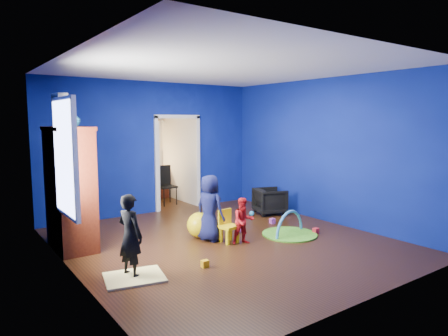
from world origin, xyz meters
TOP-DOWN VIEW (x-y plane):
  - floor at (0.00, 0.00)m, footprint 5.00×5.50m
  - ceiling at (0.00, 0.00)m, footprint 5.00×5.50m
  - wall_back at (0.00, 2.75)m, footprint 5.00×0.02m
  - wall_front at (0.00, -2.75)m, footprint 5.00×0.02m
  - wall_left at (-2.50, 0.00)m, footprint 0.02×5.50m
  - wall_right at (2.50, 0.00)m, footprint 0.02×5.50m
  - alcove at (0.60, 3.62)m, footprint 1.00×1.75m
  - armchair at (1.99, 1.09)m, footprint 0.79×0.78m
  - child_black at (-1.90, -0.50)m, footprint 0.38×0.47m
  - child_navy at (-0.17, 0.23)m, footprint 0.51×0.64m
  - toddler_red at (0.18, -0.26)m, footprint 0.45×0.39m
  - vase at (-2.21, 0.89)m, footprint 0.28×0.28m
  - potted_plant at (-2.21, 1.41)m, footprint 0.27×0.27m
  - tv_armoire at (-2.21, 1.19)m, footprint 0.58×1.14m
  - crt_tv at (-2.17, 1.19)m, footprint 0.46×0.70m
  - yellow_blanket at (-1.90, -0.60)m, footprint 0.86×0.75m
  - hopper_ball at (-0.22, 0.48)m, footprint 0.45×0.45m
  - kid_chair at (0.03, -0.06)m, footprint 0.31×0.31m
  - play_mat at (1.18, -0.34)m, footprint 0.98×0.98m
  - toy_arch at (1.18, -0.34)m, footprint 0.86×0.26m
  - window_left at (-2.48, 0.35)m, footprint 0.03×0.95m
  - curtain at (-2.37, 0.90)m, footprint 0.14×0.42m
  - doorway at (0.60, 2.75)m, footprint 1.16×0.10m
  - study_desk at (0.60, 4.26)m, footprint 0.88×0.44m
  - desk_monitor at (0.60, 4.38)m, footprint 0.40×0.05m
  - desk_lamp at (0.32, 4.32)m, footprint 0.14×0.14m
  - folding_chair at (0.60, 3.30)m, footprint 0.40×0.40m
  - book_shelf at (0.60, 4.37)m, footprint 0.88×0.24m
  - toy_0 at (1.64, -0.55)m, footprint 0.10×0.08m
  - toy_1 at (1.55, 1.19)m, footprint 0.11×0.11m
  - toy_2 at (-0.93, -0.79)m, footprint 0.10×0.08m
  - toy_3 at (0.50, 0.62)m, footprint 0.11×0.11m
  - toy_4 at (1.47, 0.45)m, footprint 0.10×0.08m
  - toy_5 at (0.50, 0.29)m, footprint 0.11×0.11m

SIDE VIEW (x-z plane):
  - floor at x=0.00m, z-range -0.01..0.01m
  - play_mat at x=1.18m, z-range 0.00..0.03m
  - yellow_blanket at x=-1.90m, z-range 0.00..0.03m
  - toy_arch at x=1.18m, z-range -0.42..0.46m
  - toy_0 at x=1.64m, z-range 0.00..0.10m
  - toy_2 at x=-0.93m, z-range 0.00..0.10m
  - toy_4 at x=1.47m, z-range 0.00..0.10m
  - toy_1 at x=1.55m, z-range 0.00..0.11m
  - toy_3 at x=0.50m, z-range 0.00..0.11m
  - toy_5 at x=0.50m, z-range 0.00..0.11m
  - hopper_ball at x=-0.22m, z-range 0.00..0.45m
  - kid_chair at x=0.03m, z-range 0.00..0.50m
  - armchair at x=1.99m, z-range 0.00..0.57m
  - study_desk at x=0.60m, z-range 0.00..0.75m
  - toddler_red at x=0.18m, z-range 0.00..0.78m
  - folding_chair at x=0.60m, z-range 0.00..0.92m
  - child_black at x=-1.90m, z-range 0.00..1.11m
  - child_navy at x=-0.17m, z-range 0.00..1.14m
  - desk_lamp at x=0.32m, z-range 0.86..1.00m
  - desk_monitor at x=0.60m, z-range 0.79..1.11m
  - tv_armoire at x=-2.21m, z-range 0.00..1.96m
  - crt_tv at x=-2.17m, z-range 0.75..1.29m
  - doorway at x=0.60m, z-range 0.00..2.10m
  - alcove at x=0.60m, z-range 0.00..2.50m
  - curtain at x=-2.37m, z-range 0.05..2.45m
  - wall_back at x=0.00m, z-range 0.00..2.90m
  - wall_front at x=0.00m, z-range 0.00..2.90m
  - wall_left at x=-2.50m, z-range 0.00..2.90m
  - wall_right at x=2.50m, z-range 0.00..2.90m
  - window_left at x=-2.48m, z-range 0.77..2.33m
  - book_shelf at x=0.60m, z-range 2.00..2.04m
  - vase at x=-2.21m, z-range 1.96..2.21m
  - potted_plant at x=-2.21m, z-range 1.96..2.38m
  - ceiling at x=0.00m, z-range 2.90..2.90m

